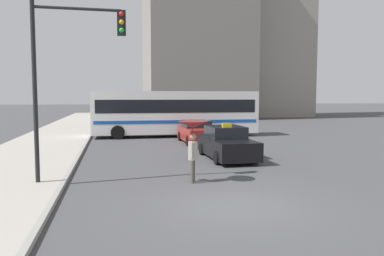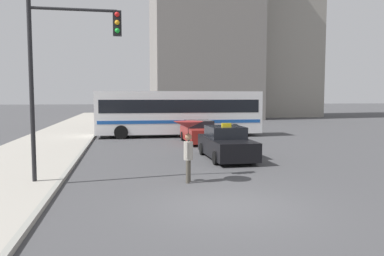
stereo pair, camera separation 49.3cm
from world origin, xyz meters
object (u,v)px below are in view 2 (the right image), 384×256
Objects in this scene: taxi at (226,144)px; pedestrian_with_umbrella at (188,134)px; city_bus at (179,111)px; sedan_red at (199,132)px; traffic_light at (66,59)px.

pedestrian_with_umbrella reaches higher than taxi.
city_bus is 15.11m from pedestrian_with_umbrella.
sedan_red is 0.37× the size of city_bus.
city_bus is (-0.70, 4.09, 1.18)m from sedan_red.
taxi is 8.40m from traffic_light.
pedestrian_with_umbrella is at bearing 173.79° from city_bus.
sedan_red is 2.12× the size of pedestrian_with_umbrella.
pedestrian_with_umbrella is (-1.91, -14.99, -0.19)m from city_bus.
taxi reaches higher than sedan_red.
traffic_light is at bearing 159.00° from city_bus.
pedestrian_with_umbrella is at bearing 60.27° from taxi.
sedan_red is at bearing 7.95° from pedestrian_with_umbrella.
city_bus reaches higher than pedestrian_with_umbrella.
sedan_red is (0.02, 6.37, -0.03)m from taxi.
taxi is 0.75× the size of traffic_light.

